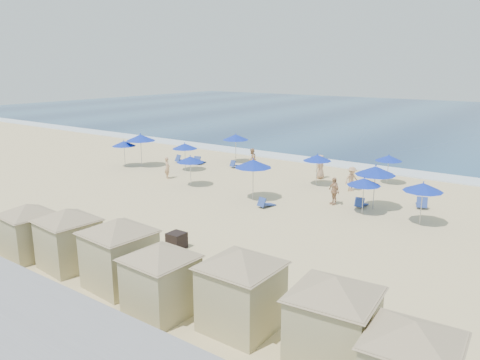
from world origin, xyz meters
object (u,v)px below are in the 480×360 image
object	(u,v)px
cabana_3	(160,270)
umbrella_6	(317,158)
umbrella_8	(389,158)
beachgoer_3	(352,179)
beachgoer_2	(334,191)
umbrella_10	(423,187)
cabana_4	(241,279)
umbrella_0	(141,138)
trash_bin	(177,241)
cabana_1	(68,230)
cabana_0	(28,223)
umbrella_4	(190,159)
umbrella_7	(375,171)
umbrella_3	(236,137)
umbrella_9	(364,182)
umbrella_1	(124,143)
beachgoer_0	(167,168)
cabana_5	(334,310)
umbrella_5	(253,164)
cabana_2	(119,244)
umbrella_2	(185,146)
beachgoer_4	(320,167)
cabana_6	(412,357)
beachgoer_1	(252,159)

from	to	relation	value
cabana_3	umbrella_6	xyz separation A→B (m)	(-3.69, 18.15, 0.38)
umbrella_8	beachgoer_3	size ratio (longest dim) A/B	1.29
cabana_3	beachgoer_2	distance (m)	14.73
umbrella_6	umbrella_10	xyz separation A→B (m)	(8.00, -4.11, 0.08)
cabana_4	umbrella_0	size ratio (longest dim) A/B	1.69
trash_bin	beachgoer_3	world-z (taller)	beachgoer_3
trash_bin	cabana_1	bearing A→B (deg)	-119.26
cabana_0	umbrella_6	bearing A→B (deg)	76.97
cabana_3	umbrella_4	distance (m)	16.67
cabana_3	umbrella_7	distance (m)	15.28
trash_bin	cabana_3	distance (m)	5.69
trash_bin	umbrella_10	size ratio (longest dim) A/B	0.32
trash_bin	umbrella_3	distance (m)	19.17
umbrella_10	beachgoer_2	xyz separation A→B (m)	(-5.12, 0.66, -1.16)
umbrella_9	beachgoer_3	bearing A→B (deg)	120.18
umbrella_1	cabana_3	bearing A→B (deg)	-37.49
trash_bin	beachgoer_0	xyz separation A→B (m)	(-9.75, 9.25, 0.42)
cabana_0	umbrella_9	bearing A→B (deg)	56.78
cabana_3	cabana_5	distance (m)	5.75
umbrella_3	umbrella_5	distance (m)	11.15
cabana_4	cabana_2	bearing A→B (deg)	-176.22
umbrella_0	umbrella_10	world-z (taller)	umbrella_0
umbrella_2	beachgoer_0	world-z (taller)	umbrella_2
cabana_1	beachgoer_4	distance (m)	19.71
umbrella_5	beachgoer_3	xyz separation A→B (m)	(4.05, 5.33, -1.41)
cabana_6	umbrella_4	world-z (taller)	cabana_6
beachgoer_1	umbrella_10	bearing A→B (deg)	56.63
umbrella_7	beachgoer_3	bearing A→B (deg)	131.20
cabana_5	cabana_6	world-z (taller)	cabana_5
cabana_5	beachgoer_1	world-z (taller)	cabana_5
cabana_0	umbrella_0	xyz separation A→B (m)	(-9.96, 15.28, 0.87)
cabana_0	beachgoer_1	distance (m)	19.48
umbrella_2	cabana_3	bearing A→B (deg)	-49.34
cabana_0	beachgoer_4	bearing A→B (deg)	80.03
umbrella_1	beachgoer_3	distance (m)	18.11
umbrella_2	umbrella_4	xyz separation A→B (m)	(3.51, -3.25, -0.09)
trash_bin	beachgoer_2	world-z (taller)	beachgoer_2
beachgoer_3	beachgoer_0	bearing A→B (deg)	137.31
cabana_4	umbrella_4	xyz separation A→B (m)	(-13.07, 12.17, 0.20)
umbrella_4	umbrella_9	xyz separation A→B (m)	(11.69, 0.99, -0.02)
beachgoer_4	beachgoer_2	bearing A→B (deg)	38.44
umbrella_0	beachgoer_2	distance (m)	17.12
umbrella_3	umbrella_9	world-z (taller)	umbrella_3
umbrella_1	umbrella_10	distance (m)	23.19
umbrella_8	beachgoer_3	distance (m)	3.62
umbrella_7	umbrella_8	distance (m)	6.35
cabana_2	umbrella_5	distance (m)	12.61
umbrella_0	umbrella_6	bearing A→B (deg)	11.31
umbrella_2	umbrella_3	bearing A→B (deg)	75.40
umbrella_0	umbrella_4	world-z (taller)	umbrella_0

